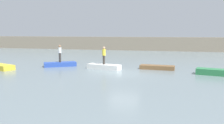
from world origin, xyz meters
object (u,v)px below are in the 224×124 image
(rowboat_white, at_px, (104,67))
(person_white_shirt, at_px, (60,53))
(rowboat_brown, at_px, (157,67))
(person_yellow_shirt, at_px, (104,54))
(rowboat_green, at_px, (221,72))
(rowboat_blue, at_px, (60,64))
(rowboat_yellow, at_px, (0,67))

(rowboat_white, height_order, person_white_shirt, person_white_shirt)
(rowboat_brown, distance_m, person_yellow_shirt, 5.04)
(rowboat_white, relative_size, rowboat_green, 0.86)
(rowboat_white, relative_size, person_yellow_shirt, 1.92)
(rowboat_brown, distance_m, rowboat_green, 5.45)
(rowboat_brown, bearing_deg, rowboat_green, -17.54)
(person_yellow_shirt, bearing_deg, rowboat_blue, 171.78)
(rowboat_yellow, distance_m, rowboat_white, 9.54)
(rowboat_yellow, relative_size, rowboat_green, 0.82)
(rowboat_yellow, distance_m, rowboat_blue, 5.47)
(rowboat_yellow, distance_m, rowboat_green, 19.12)
(rowboat_green, height_order, person_yellow_shirt, person_yellow_shirt)
(rowboat_yellow, distance_m, rowboat_brown, 14.44)
(rowboat_brown, bearing_deg, rowboat_white, -163.47)
(rowboat_blue, bearing_deg, person_yellow_shirt, -40.34)
(rowboat_white, bearing_deg, rowboat_green, 7.40)
(person_white_shirt, bearing_deg, rowboat_green, -6.21)
(person_yellow_shirt, relative_size, person_white_shirt, 0.95)
(rowboat_blue, xyz_separation_m, person_yellow_shirt, (4.77, -0.69, 1.16))
(rowboat_white, distance_m, person_white_shirt, 4.96)
(rowboat_yellow, height_order, person_white_shirt, person_white_shirt)
(rowboat_white, relative_size, rowboat_brown, 1.01)
(rowboat_green, bearing_deg, rowboat_blue, -173.60)
(rowboat_yellow, xyz_separation_m, rowboat_green, (19.06, 1.62, 0.02))
(rowboat_blue, bearing_deg, rowboat_green, -38.33)
(rowboat_brown, xyz_separation_m, rowboat_green, (5.08, -1.98, 0.06))
(rowboat_white, xyz_separation_m, rowboat_green, (9.86, -0.90, 0.02))
(rowboat_blue, bearing_deg, rowboat_yellow, -176.16)
(rowboat_green, xyz_separation_m, person_yellow_shirt, (-9.86, 0.90, 1.12))
(person_white_shirt, bearing_deg, rowboat_yellow, -144.04)
(person_white_shirt, bearing_deg, rowboat_brown, 2.34)
(person_yellow_shirt, bearing_deg, rowboat_yellow, -164.68)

